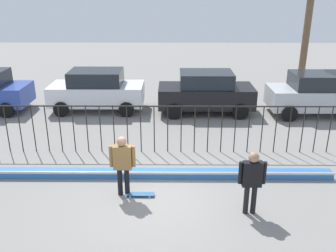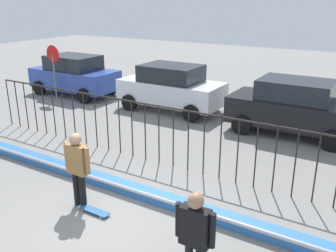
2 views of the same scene
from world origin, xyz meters
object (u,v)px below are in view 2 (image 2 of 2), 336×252
(parked_car_black, at_px, (294,107))
(stop_sign, at_px, (54,65))
(parked_car_white, at_px, (171,87))
(skateboarder, at_px, (77,163))
(skateboard, at_px, (94,210))
(camera_operator, at_px, (195,232))
(parked_car_blue, at_px, (74,75))

(parked_car_black, height_order, stop_sign, stop_sign)
(parked_car_white, relative_size, stop_sign, 1.72)
(skateboarder, distance_m, skateboard, 1.10)
(skateboarder, bearing_deg, camera_operator, -23.50)
(skateboarder, xyz_separation_m, camera_operator, (3.34, -0.86, -0.03))
(camera_operator, bearing_deg, stop_sign, -15.05)
(parked_car_white, xyz_separation_m, parked_car_black, (5.04, -0.29, 0.00))
(skateboard, bearing_deg, parked_car_black, 88.43)
(skateboard, height_order, parked_car_white, parked_car_white)
(skateboarder, distance_m, parked_car_black, 7.85)
(parked_car_blue, distance_m, parked_car_black, 10.37)
(parked_car_blue, relative_size, parked_car_black, 1.00)
(camera_operator, bearing_deg, parked_car_blue, -19.29)
(camera_operator, distance_m, stop_sign, 12.95)
(stop_sign, bearing_deg, skateboarder, -39.83)
(camera_operator, relative_size, stop_sign, 0.69)
(skateboarder, height_order, camera_operator, skateboarder)
(skateboarder, bearing_deg, skateboard, -18.55)
(skateboard, xyz_separation_m, parked_car_black, (2.44, 7.37, 0.91))
(camera_operator, xyz_separation_m, stop_sign, (-10.81, 7.09, 0.59))
(skateboard, distance_m, parked_car_blue, 10.95)
(parked_car_black, relative_size, stop_sign, 1.72)
(skateboarder, relative_size, parked_car_black, 0.41)
(parked_car_white, bearing_deg, skateboarder, -74.39)
(parked_car_white, distance_m, stop_sign, 5.54)
(skateboarder, xyz_separation_m, parked_car_blue, (-7.47, 7.43, -0.08))
(parked_car_black, distance_m, stop_sign, 10.45)
(camera_operator, bearing_deg, skateboard, 3.00)
(stop_sign, bearing_deg, parked_car_black, 5.85)
(parked_car_white, height_order, parked_car_black, same)
(skateboarder, height_order, stop_sign, stop_sign)
(skateboard, relative_size, parked_car_black, 0.19)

